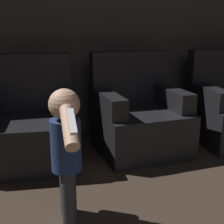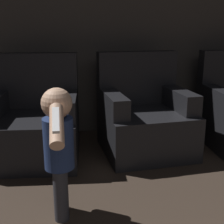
# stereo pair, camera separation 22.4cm
# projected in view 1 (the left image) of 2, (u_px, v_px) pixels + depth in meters

# --- Properties ---
(wall_back) EXTENTS (8.40, 0.05, 2.60)m
(wall_back) POSITION_uv_depth(u_px,v_px,m) (109.00, 23.00, 3.64)
(wall_back) COLOR #423D38
(wall_back) RESTS_ON ground_plane
(armchair_left) EXTENTS (0.93, 0.91, 1.01)m
(armchair_left) POSITION_uv_depth(u_px,v_px,m) (28.00, 126.00, 3.00)
(armchair_left) COLOR black
(armchair_left) RESTS_ON ground_plane
(armchair_middle) EXTENTS (0.92, 0.90, 1.01)m
(armchair_middle) POSITION_uv_depth(u_px,v_px,m) (139.00, 118.00, 3.26)
(armchair_middle) COLOR black
(armchair_middle) RESTS_ON ground_plane
(person_toddler) EXTENTS (0.20, 0.62, 0.90)m
(person_toddler) POSITION_uv_depth(u_px,v_px,m) (66.00, 145.00, 2.01)
(person_toddler) COLOR #28282D
(person_toddler) RESTS_ON ground_plane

